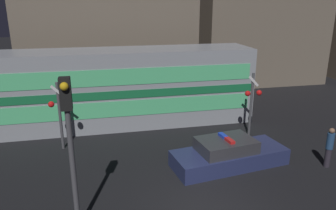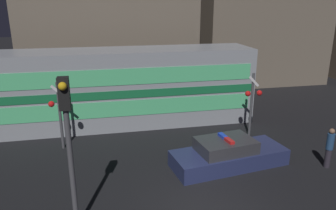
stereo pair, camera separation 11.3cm
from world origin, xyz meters
The scene contains 9 objects.
ground_plane centered at (0.00, 0.00, 0.00)m, with size 120.00×120.00×0.00m, color black.
train centered at (-2.04, 8.72, 2.09)m, with size 14.58×2.92×4.19m.
police_car centered at (1.92, 2.72, 0.49)m, with size 5.07×2.47×1.33m.
pedestrian centered at (5.94, 1.70, 0.89)m, with size 0.29×0.29×1.74m.
crossing_signal_near centered at (4.26, 5.52, 1.95)m, with size 0.90×0.36×3.29m.
crossing_signal_far centered at (-5.07, 5.89, 1.92)m, with size 0.90×0.36×3.23m.
traffic_light_corner centered at (-4.13, -0.16, 3.10)m, with size 0.30×0.46×4.76m.
building_left centered at (-2.31, 15.80, 4.71)m, with size 11.90×6.35×9.42m.
building_center centered at (10.23, 17.53, 4.19)m, with size 10.21×6.60×8.39m.
Camera 1 is at (-3.26, -8.97, 6.69)m, focal length 35.00 mm.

